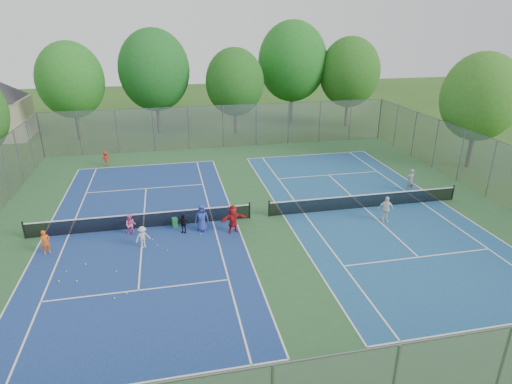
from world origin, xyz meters
TOP-DOWN VIEW (x-y plane):
  - ground at (0.00, 0.00)m, footprint 120.00×120.00m
  - court_pad at (0.00, 0.00)m, footprint 32.00×32.00m
  - court_left at (-7.00, 0.00)m, footprint 10.97×23.77m
  - court_right at (7.00, 0.00)m, footprint 10.97×23.77m
  - net_left at (-7.00, 0.00)m, footprint 12.87×0.10m
  - net_right at (7.00, 0.00)m, footprint 12.87×0.10m
  - fence_north at (0.00, 16.00)m, footprint 32.00×0.10m
  - fence_east at (16.00, 0.00)m, footprint 0.10×32.00m
  - tree_nw at (-14.00, 22.00)m, footprint 6.40×6.40m
  - tree_nl at (-6.00, 23.00)m, footprint 7.20×7.20m
  - tree_nc at (2.00, 21.00)m, footprint 6.00×6.00m
  - tree_nr at (9.00, 24.00)m, footprint 7.60×7.60m
  - tree_ne at (15.00, 22.00)m, footprint 6.60×6.60m
  - tree_side_e at (19.00, 6.00)m, footprint 6.00×6.00m
  - ball_crate at (-7.86, 0.80)m, footprint 0.47×0.47m
  - ball_hopper at (-5.15, -0.26)m, footprint 0.36×0.36m
  - student_a at (-11.79, -2.01)m, footprint 0.58×0.52m
  - student_b at (-7.60, -0.75)m, footprint 0.66×0.55m
  - student_c at (-6.88, -2.38)m, footprint 0.92×0.73m
  - student_d at (-4.69, -1.09)m, footprint 0.73×0.45m
  - student_e at (-3.62, -1.08)m, footprint 0.86×0.62m
  - student_f at (-1.90, -1.66)m, footprint 1.63×0.81m
  - child_far_baseline at (-10.34, 12.35)m, footprint 0.85×0.52m
  - instructor at (11.39, 2.06)m, footprint 0.63×0.44m
  - teen_court_b at (7.30, -2.13)m, footprint 1.02×0.61m
  - tennis_ball_0 at (-11.07, -5.08)m, footprint 0.07×0.07m
  - tennis_ball_1 at (-3.73, -1.55)m, footprint 0.07×0.07m
  - tennis_ball_2 at (-9.67, -3.60)m, footprint 0.07×0.07m
  - tennis_ball_3 at (-10.48, -4.14)m, footprint 0.07×0.07m
  - tennis_ball_4 at (-8.00, -6.83)m, footprint 0.07×0.07m
  - tennis_ball_5 at (-7.51, -6.57)m, footprint 0.07×0.07m
  - tennis_ball_6 at (-5.65, -3.07)m, footprint 0.07×0.07m
  - tennis_ball_7 at (-6.44, -1.67)m, footprint 0.07×0.07m
  - tennis_ball_8 at (-6.17, -2.36)m, footprint 0.07×0.07m
  - tennis_ball_9 at (-8.11, -4.65)m, footprint 0.07×0.07m
  - tennis_ball_10 at (-9.85, -5.10)m, footprint 0.07×0.07m
  - tennis_ball_11 at (-10.67, -4.92)m, footprint 0.07×0.07m

SIDE VIEW (x-z plane):
  - ground at x=0.00m, z-range 0.00..0.00m
  - court_pad at x=0.00m, z-range 0.00..0.01m
  - court_left at x=-7.00m, z-range 0.01..0.02m
  - court_right at x=7.00m, z-range 0.01..0.02m
  - tennis_ball_0 at x=-11.07m, z-range 0.00..0.07m
  - tennis_ball_1 at x=-3.73m, z-range 0.00..0.07m
  - tennis_ball_2 at x=-9.67m, z-range 0.00..0.07m
  - tennis_ball_3 at x=-10.48m, z-range 0.00..0.07m
  - tennis_ball_4 at x=-8.00m, z-range 0.00..0.07m
  - tennis_ball_5 at x=-7.51m, z-range 0.00..0.07m
  - tennis_ball_6 at x=-5.65m, z-range 0.00..0.07m
  - tennis_ball_7 at x=-6.44m, z-range 0.00..0.07m
  - tennis_ball_8 at x=-6.17m, z-range 0.00..0.07m
  - tennis_ball_9 at x=-8.11m, z-range 0.00..0.07m
  - tennis_ball_10 at x=-9.85m, z-range 0.00..0.07m
  - tennis_ball_11 at x=-10.67m, z-range 0.00..0.07m
  - ball_crate at x=-7.86m, z-range 0.00..0.31m
  - ball_hopper at x=-5.15m, z-range 0.00..0.59m
  - net_left at x=-7.00m, z-range 0.00..0.91m
  - net_right at x=7.00m, z-range 0.00..0.91m
  - student_d at x=-4.69m, z-range 0.00..1.16m
  - student_c at x=-6.88m, z-range 0.00..1.24m
  - student_b at x=-7.60m, z-range 0.00..1.25m
  - child_far_baseline at x=-10.34m, z-range 0.00..1.28m
  - student_a at x=-11.79m, z-range 0.00..1.33m
  - teen_court_b at x=7.30m, z-range 0.00..1.63m
  - student_e at x=-3.62m, z-range 0.00..1.63m
  - instructor at x=11.39m, z-range 0.00..1.66m
  - student_f at x=-1.90m, z-range 0.00..1.69m
  - fence_north at x=0.00m, z-range 0.00..4.00m
  - fence_east at x=16.00m, z-range 0.00..4.00m
  - tree_nc at x=2.00m, z-range 0.97..9.82m
  - tree_side_e at x=19.00m, z-range 1.14..10.34m
  - tree_nw at x=-14.00m, z-range 1.10..10.68m
  - tree_ne at x=15.00m, z-range 1.08..10.85m
  - tree_nl at x=-6.00m, z-range 1.20..11.89m
  - tree_nr at x=9.00m, z-range 1.33..12.75m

